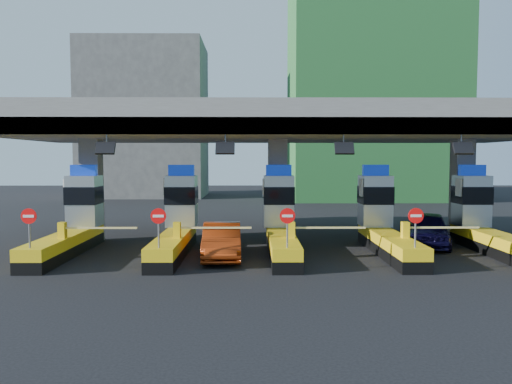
{
  "coord_description": "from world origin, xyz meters",
  "views": [
    {
      "loc": [
        -1.39,
        -23.83,
        4.46
      ],
      "look_at": [
        -1.18,
        0.0,
        2.87
      ],
      "focal_mm": 35.0,
      "sensor_mm": 36.0,
      "label": 1
    }
  ],
  "objects": [
    {
      "name": "bg_building_concrete",
      "position": [
        -14.0,
        36.0,
        9.0
      ],
      "size": [
        14.0,
        10.0,
        18.0
      ],
      "primitive_type": "cube",
      "color": "#4C4C49",
      "rests_on": "ground"
    },
    {
      "name": "toll_lane_left",
      "position": [
        -5.0,
        0.28,
        1.4
      ],
      "size": [
        4.43,
        8.0,
        4.16
      ],
      "color": "black",
      "rests_on": "ground"
    },
    {
      "name": "toll_lane_center",
      "position": [
        0.0,
        0.28,
        1.4
      ],
      "size": [
        4.43,
        8.0,
        4.16
      ],
      "color": "black",
      "rests_on": "ground"
    },
    {
      "name": "toll_canopy",
      "position": [
        0.0,
        2.87,
        6.13
      ],
      "size": [
        28.0,
        12.09,
        7.0
      ],
      "color": "slate",
      "rests_on": "ground"
    },
    {
      "name": "toll_lane_far_left",
      "position": [
        -10.0,
        0.28,
        1.4
      ],
      "size": [
        4.43,
        8.0,
        4.16
      ],
      "color": "black",
      "rests_on": "ground"
    },
    {
      "name": "toll_lane_right",
      "position": [
        5.0,
        0.28,
        1.4
      ],
      "size": [
        4.43,
        8.0,
        4.16
      ],
      "color": "black",
      "rests_on": "ground"
    },
    {
      "name": "toll_lane_far_right",
      "position": [
        10.0,
        0.28,
        1.4
      ],
      "size": [
        4.43,
        8.0,
        4.16
      ],
      "color": "black",
      "rests_on": "ground"
    },
    {
      "name": "bg_building_scaffold",
      "position": [
        12.0,
        32.0,
        14.0
      ],
      "size": [
        18.0,
        12.0,
        28.0
      ],
      "primitive_type": "cube",
      "color": "#1E5926",
      "rests_on": "ground"
    },
    {
      "name": "ground",
      "position": [
        0.0,
        0.0,
        0.0
      ],
      "size": [
        120.0,
        120.0,
        0.0
      ],
      "primitive_type": "plane",
      "color": "black",
      "rests_on": "ground"
    },
    {
      "name": "van",
      "position": [
        7.67,
        1.42,
        0.86
      ],
      "size": [
        3.5,
        5.44,
        1.72
      ],
      "primitive_type": "imported",
      "rotation": [
        0.0,
        0.0,
        -0.31
      ],
      "color": "black",
      "rests_on": "ground"
    },
    {
      "name": "red_car",
      "position": [
        -2.73,
        -1.7,
        0.78
      ],
      "size": [
        1.87,
        4.82,
        1.57
      ],
      "primitive_type": "imported",
      "rotation": [
        0.0,
        0.0,
        0.04
      ],
      "color": "maroon",
      "rests_on": "ground"
    }
  ]
}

